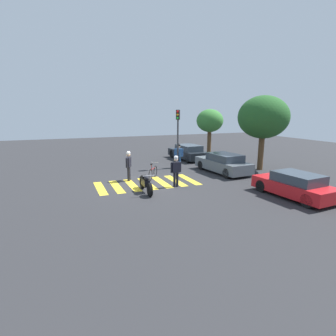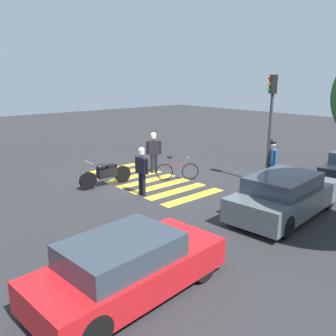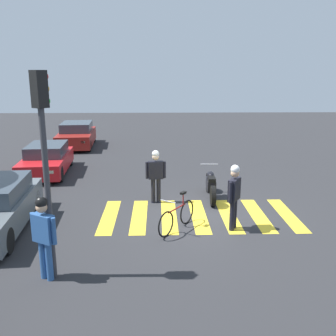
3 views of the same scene
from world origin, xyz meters
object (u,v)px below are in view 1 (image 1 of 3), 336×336
car_black_suv (188,152)px  traffic_light_pole (178,130)px  police_motorcycle (146,183)px  car_grey_coupe (223,163)px  car_red_convertible (295,185)px  officer_by_motorcycle (176,169)px  pedestrian_bystander (179,154)px  leaning_bicycle (153,172)px  officer_on_foot (129,164)px

car_black_suv → traffic_light_pole: (3.05, -2.32, 2.23)m
car_black_suv → police_motorcycle: bearing=-38.2°
car_grey_coupe → car_red_convertible: bearing=2.0°
officer_by_motorcycle → pedestrian_bystander: 5.27m
leaning_bicycle → officer_by_motorcycle: bearing=14.4°
officer_by_motorcycle → car_red_convertible: 6.08m
leaning_bicycle → car_grey_coupe: bearing=88.1°
police_motorcycle → officer_on_foot: (-2.64, -0.26, 0.60)m
car_black_suv → car_red_convertible: bearing=1.0°
officer_on_foot → officer_by_motorcycle: (2.28, 2.13, -0.04)m
pedestrian_bystander → traffic_light_pole: size_ratio=0.43×
police_motorcycle → officer_on_foot: officer_on_foot is taller
officer_on_foot → pedestrian_bystander: size_ratio=1.01×
police_motorcycle → traffic_light_pole: (-5.01, 4.01, 2.39)m
car_grey_coupe → traffic_light_pole: size_ratio=1.05×
traffic_light_pole → police_motorcycle: bearing=-38.7°
officer_on_foot → traffic_light_pole: traffic_light_pole is taller
police_motorcycle → leaning_bicycle: 2.94m
police_motorcycle → car_black_suv: (-8.05, 6.33, 0.16)m
leaning_bicycle → car_red_convertible: car_red_convertible is taller
leaning_bicycle → police_motorcycle: bearing=-26.0°
leaning_bicycle → traffic_light_pole: bearing=131.0°
police_motorcycle → officer_on_foot: size_ratio=1.22×
pedestrian_bystander → car_grey_coupe: bearing=39.5°
police_motorcycle → car_grey_coupe: size_ratio=0.50×
car_grey_coupe → traffic_light_pole: traffic_light_pole is taller
car_grey_coupe → police_motorcycle: bearing=-68.6°
leaning_bicycle → car_black_suv: car_black_suv is taller
leaning_bicycle → pedestrian_bystander: 3.84m
car_grey_coupe → car_red_convertible: car_grey_coupe is taller
police_motorcycle → officer_by_motorcycle: officer_by_motorcycle is taller
officer_on_foot → police_motorcycle: bearing=5.6°
police_motorcycle → car_black_suv: 10.24m
officer_by_motorcycle → car_grey_coupe: 4.94m
police_motorcycle → traffic_light_pole: traffic_light_pole is taller
pedestrian_bystander → car_black_suv: (-2.94, 2.19, -0.42)m
car_grey_coupe → leaning_bicycle: bearing=-91.9°
officer_on_foot → car_red_convertible: (6.17, 6.79, -0.47)m
pedestrian_bystander → traffic_light_pole: 1.81m
officer_by_motorcycle → car_red_convertible: size_ratio=0.43×
car_black_suv → car_red_convertible: (11.59, 0.20, -0.03)m
traffic_light_pole → car_grey_coupe: bearing=42.3°
leaning_bicycle → car_black_suv: bearing=137.0°
pedestrian_bystander → officer_by_motorcycle: bearing=-25.5°
leaning_bicycle → officer_by_motorcycle: size_ratio=0.84×
car_black_suv → car_grey_coupe: 5.58m
leaning_bicycle → car_red_convertible: (6.17, 5.24, 0.21)m
officer_on_foot → leaning_bicycle: bearing=90.0°
officer_by_motorcycle → car_grey_coupe: (-2.12, 4.45, -0.38)m
car_black_suv → pedestrian_bystander: bearing=-36.7°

